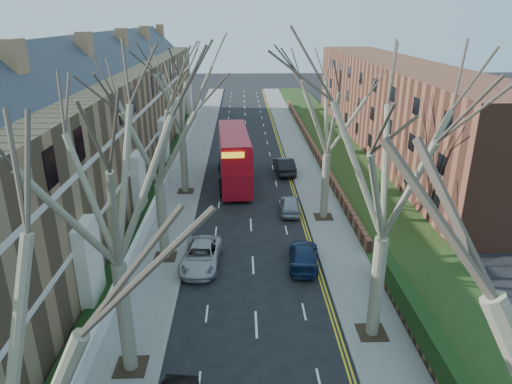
{
  "coord_description": "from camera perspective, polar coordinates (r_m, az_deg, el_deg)",
  "views": [
    {
      "loc": [
        -0.65,
        -10.38,
        14.77
      ],
      "look_at": [
        0.32,
        18.96,
        3.45
      ],
      "focal_mm": 32.0,
      "sensor_mm": 36.0,
      "label": 1
    }
  ],
  "objects": [
    {
      "name": "pavement_left",
      "position": [
        51.8,
        -7.77,
        4.39
      ],
      "size": [
        3.0,
        102.0,
        0.12
      ],
      "primitive_type": "cube",
      "color": "slate",
      "rests_on": "ground"
    },
    {
      "name": "pavement_right",
      "position": [
        51.95,
        5.56,
        4.54
      ],
      "size": [
        3.0,
        102.0,
        0.12
      ],
      "primitive_type": "cube",
      "color": "slate",
      "rests_on": "ground"
    },
    {
      "name": "terrace_left",
      "position": [
        44.34,
        -19.08,
        7.91
      ],
      "size": [
        9.7,
        78.0,
        13.6
      ],
      "color": "olive",
      "rests_on": "ground"
    },
    {
      "name": "flats_right",
      "position": [
        57.21,
        16.87,
        10.35
      ],
      "size": [
        13.97,
        54.0,
        10.0
      ],
      "color": "brown",
      "rests_on": "ground"
    },
    {
      "name": "front_wall_left",
      "position": [
        44.29,
        -10.89,
        2.06
      ],
      "size": [
        0.3,
        78.0,
        1.0
      ],
      "color": "white",
      "rests_on": "ground"
    },
    {
      "name": "grass_verge_right",
      "position": [
        52.69,
        10.43,
        4.62
      ],
      "size": [
        6.0,
        102.0,
        0.06
      ],
      "color": "#1C3212",
      "rests_on": "ground"
    },
    {
      "name": "tree_left_mid",
      "position": [
        17.92,
        -18.2,
        3.09
      ],
      "size": [
        10.5,
        10.5,
        14.71
      ],
      "color": "brown",
      "rests_on": "ground"
    },
    {
      "name": "tree_left_far",
      "position": [
        27.42,
        -12.62,
        8.95
      ],
      "size": [
        10.15,
        10.15,
        14.22
      ],
      "color": "brown",
      "rests_on": "ground"
    },
    {
      "name": "tree_left_dist",
      "position": [
        39.06,
        -9.56,
        13.14
      ],
      "size": [
        10.5,
        10.5,
        14.71
      ],
      "color": "brown",
      "rests_on": "ground"
    },
    {
      "name": "tree_right_mid",
      "position": [
        20.13,
        16.63,
        5.19
      ],
      "size": [
        10.5,
        10.5,
        14.71
      ],
      "color": "brown",
      "rests_on": "ground"
    },
    {
      "name": "tree_right_far",
      "position": [
        33.46,
        9.25,
        11.31
      ],
      "size": [
        10.15,
        10.15,
        14.22
      ],
      "color": "brown",
      "rests_on": "ground"
    },
    {
      "name": "double_decker_bus",
      "position": [
        42.81,
        -2.75,
        4.21
      ],
      "size": [
        3.43,
        11.63,
        4.79
      ],
      "rotation": [
        0.0,
        0.0,
        3.2
      ],
      "color": "#A60B18",
      "rests_on": "ground"
    },
    {
      "name": "car_left_far",
      "position": [
        29.2,
        -6.88,
        -7.91
      ],
      "size": [
        2.61,
        5.11,
        1.38
      ],
      "primitive_type": "imported",
      "rotation": [
        0.0,
        0.0,
        -0.07
      ],
      "color": "#A9A8AE",
      "rests_on": "ground"
    },
    {
      "name": "car_right_near",
      "position": [
        29.27,
        5.96,
        -7.89
      ],
      "size": [
        2.32,
        4.65,
        1.3
      ],
      "primitive_type": "imported",
      "rotation": [
        0.0,
        0.0,
        3.03
      ],
      "color": "#16264D",
      "rests_on": "ground"
    },
    {
      "name": "car_right_mid",
      "position": [
        36.72,
        4.28,
        -1.57
      ],
      "size": [
        1.83,
        3.99,
        1.33
      ],
      "primitive_type": "imported",
      "rotation": [
        0.0,
        0.0,
        3.07
      ],
      "color": "#96999E",
      "rests_on": "ground"
    },
    {
      "name": "car_right_far",
      "position": [
        45.93,
        3.55,
        3.34
      ],
      "size": [
        2.04,
        4.96,
        1.6
      ],
      "primitive_type": "imported",
      "rotation": [
        0.0,
        0.0,
        3.21
      ],
      "color": "black",
      "rests_on": "ground"
    }
  ]
}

